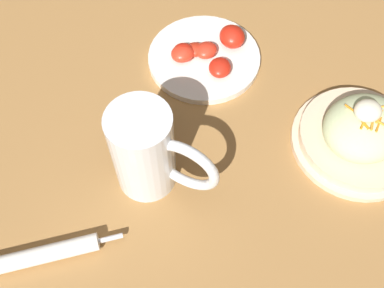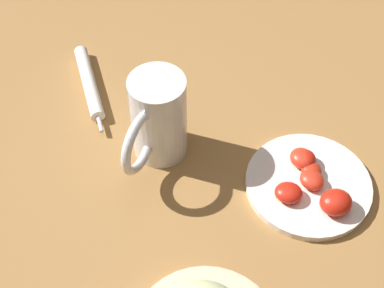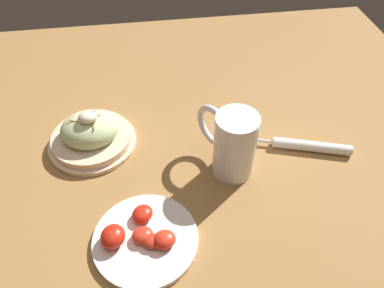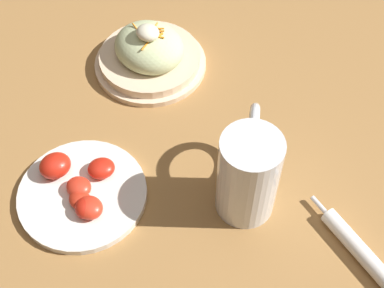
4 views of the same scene
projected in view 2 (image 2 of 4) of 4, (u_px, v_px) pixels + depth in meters
The scene contains 4 objects.
ground_plane at pixel (174, 174), 0.93m from camera, with size 1.43×1.43×0.00m, color #9E703D.
beer_mug at pixel (158, 123), 0.90m from camera, with size 0.12×0.15×0.16m.
napkin_roll at pixel (89, 83), 1.04m from camera, with size 0.22×0.08×0.03m.
tomato_plate at pixel (310, 183), 0.90m from camera, with size 0.21×0.21×0.05m.
Camera 2 is at (-0.46, 0.28, 0.75)m, focal length 51.51 mm.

